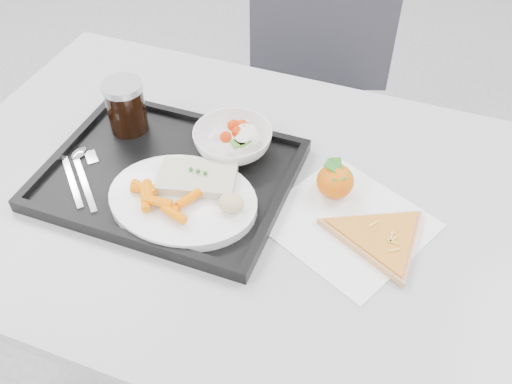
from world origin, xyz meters
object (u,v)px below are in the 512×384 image
Objects in this scene: chair at (309,88)px; cola_glass at (126,105)px; salad_bowl at (233,141)px; tray at (169,176)px; dinner_plate at (183,200)px; tangerine at (335,181)px; table at (244,218)px; pizza_slice at (380,238)px.

chair is 8.61× the size of cola_glass.
tray is at bearing -129.83° from salad_bowl.
tangerine reaches higher than dinner_plate.
tangerine is (0.16, 0.06, 0.10)m from table.
tray reaches higher than table.
chair is 0.78m from dinner_plate.
chair is 0.72m from tray.
cola_glass is at bearing 169.01° from pizza_slice.
chair is at bearing 69.60° from cola_glass.
cola_glass reaches higher than pizza_slice.
tray is 0.14m from salad_bowl.
dinner_plate is 2.50× the size of cola_glass.
dinner_plate is at bearing -171.67° from pizza_slice.
cola_glass is at bearing 145.25° from tray.
dinner_plate is (-0.08, -0.08, 0.09)m from table.
table is at bearing 174.53° from pizza_slice.
tangerine is (0.24, 0.13, 0.01)m from dinner_plate.
tangerine is at bearing 19.65° from table.
pizza_slice is (0.10, -0.08, -0.02)m from tangerine.
tray is at bearing -174.34° from table.
tray is 6.47× the size of tangerine.
tray is (-0.08, -0.68, 0.22)m from chair.
dinner_plate is 0.25m from cola_glass.
tray is at bearing 134.61° from dinner_plate.
chair reaches higher than tray.
salad_bowl is (0.03, 0.17, 0.01)m from dinner_plate.
table is 0.20m from tangerine.
cola_glass is 0.48× the size of pizza_slice.
table is 17.26× the size of tangerine.
table is 0.14m from dinner_plate.
dinner_plate is 0.35m from pizza_slice.
dinner_plate is at bearing -38.38° from cola_glass.
salad_bowl reaches higher than pizza_slice.
salad_bowl is 0.22m from tangerine.
cola_glass reaches higher than table.
table is 0.16m from tray.
pizza_slice is (0.32, -0.69, 0.22)m from chair.
chair is at bearing 109.91° from tangerine.
table is 0.15m from salad_bowl.
chair is 4.13× the size of pizza_slice.
chair is (-0.06, 0.66, -0.15)m from table.
table is 2.67× the size of tray.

